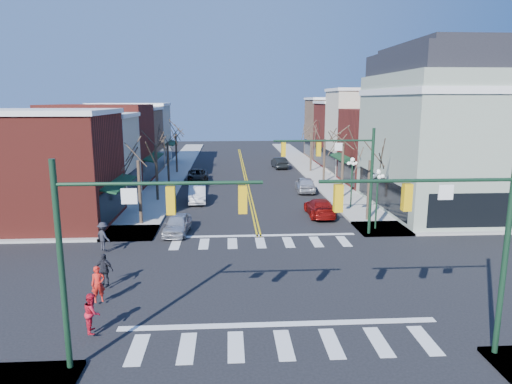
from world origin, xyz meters
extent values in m
plane|color=black|center=(0.00, 0.00, 0.00)|extent=(160.00, 160.00, 0.00)
cube|color=#9E9B93|center=(-8.75, 20.00, 0.07)|extent=(3.50, 70.00, 0.15)
cube|color=#9E9B93|center=(8.75, 20.00, 0.07)|extent=(3.50, 70.00, 0.15)
cube|color=maroon|center=(-15.50, 11.75, 4.00)|extent=(10.00, 8.50, 8.00)
cube|color=beige|center=(-15.50, 19.50, 3.75)|extent=(10.00, 7.00, 7.50)
cube|color=maroon|center=(-15.50, 27.50, 4.25)|extent=(10.00, 9.00, 8.50)
cube|color=#8C694D|center=(-15.50, 35.75, 3.90)|extent=(10.00, 7.50, 7.80)
cube|color=beige|center=(-15.50, 43.50, 4.10)|extent=(10.00, 8.00, 8.20)
cube|color=maroon|center=(15.50, 25.75, 4.00)|extent=(10.00, 8.50, 8.00)
cube|color=beige|center=(15.50, 33.50, 5.00)|extent=(10.00, 7.00, 10.00)
cube|color=maroon|center=(15.50, 41.00, 4.25)|extent=(10.00, 8.00, 8.50)
cube|color=#8C694D|center=(15.50, 49.00, 4.50)|extent=(10.00, 8.00, 9.00)
cube|color=gray|center=(16.50, 14.50, 5.50)|extent=(12.00, 14.00, 11.00)
cube|color=white|center=(16.50, 14.50, 9.60)|extent=(12.25, 14.25, 0.50)
cube|color=black|center=(16.50, 14.50, 11.90)|extent=(11.40, 13.40, 1.80)
cube|color=black|center=(16.50, 14.50, 13.00)|extent=(9.80, 11.80, 0.60)
cylinder|color=#14331E|center=(-7.40, -7.40, 3.60)|extent=(0.20, 0.20, 7.20)
cylinder|color=#14331E|center=(-4.15, -7.40, 6.40)|extent=(6.50, 0.12, 0.12)
cube|color=gold|center=(-3.83, -7.40, 5.85)|extent=(0.28, 0.28, 0.90)
cube|color=gold|center=(-1.55, -7.40, 5.85)|extent=(0.28, 0.28, 0.90)
cylinder|color=#14331E|center=(7.40, -7.40, 3.60)|extent=(0.20, 0.20, 7.20)
cylinder|color=#14331E|center=(4.15, -7.40, 6.40)|extent=(6.50, 0.12, 0.12)
cube|color=gold|center=(3.83, -7.40, 5.85)|extent=(0.28, 0.28, 0.90)
cube|color=gold|center=(1.55, -7.40, 5.85)|extent=(0.28, 0.28, 0.90)
cylinder|color=#14331E|center=(7.40, 7.40, 3.60)|extent=(0.20, 0.20, 7.20)
cylinder|color=#14331E|center=(4.15, 7.40, 6.40)|extent=(6.50, 0.12, 0.12)
cube|color=gold|center=(3.83, 7.40, 5.85)|extent=(0.28, 0.28, 0.90)
cube|color=gold|center=(1.55, 7.40, 5.85)|extent=(0.28, 0.28, 0.90)
cylinder|color=#14331E|center=(8.20, 8.50, 2.00)|extent=(0.12, 0.12, 4.00)
sphere|color=white|center=(8.20, 8.50, 4.15)|extent=(0.36, 0.36, 0.36)
cylinder|color=#14331E|center=(8.20, 15.00, 2.00)|extent=(0.12, 0.12, 4.00)
sphere|color=white|center=(8.20, 15.00, 4.15)|extent=(0.36, 0.36, 0.36)
cylinder|color=#382B21|center=(-8.40, 11.00, 2.38)|extent=(0.24, 0.24, 4.76)
cylinder|color=#382B21|center=(-8.40, 19.00, 2.52)|extent=(0.24, 0.24, 5.04)
cylinder|color=#382B21|center=(-8.40, 27.00, 2.27)|extent=(0.24, 0.24, 4.55)
cylinder|color=#382B21|center=(-8.40, 35.00, 2.45)|extent=(0.24, 0.24, 4.90)
cylinder|color=#382B21|center=(8.40, 11.00, 2.31)|extent=(0.24, 0.24, 4.62)
cylinder|color=#382B21|center=(8.40, 19.00, 2.59)|extent=(0.24, 0.24, 5.18)
cylinder|color=#382B21|center=(8.40, 27.00, 2.42)|extent=(0.24, 0.24, 4.83)
cylinder|color=#382B21|center=(8.40, 35.00, 2.48)|extent=(0.24, 0.24, 4.97)
imported|color=silver|center=(-5.51, 8.60, 0.67)|extent=(1.92, 4.05, 1.34)
imported|color=silver|center=(-4.80, 18.29, 0.71)|extent=(1.72, 4.36, 1.41)
imported|color=black|center=(-5.44, 29.13, 0.67)|extent=(2.53, 4.93, 1.33)
imported|color=maroon|center=(5.12, 12.79, 0.70)|extent=(1.98, 4.80, 1.39)
imported|color=silver|center=(5.58, 22.35, 0.76)|extent=(2.05, 4.57, 1.53)
imported|color=black|center=(4.80, 38.45, 0.73)|extent=(1.96, 4.53, 1.45)
imported|color=red|center=(-7.81, -2.30, 0.97)|extent=(0.71, 0.60, 1.64)
imported|color=red|center=(-7.31, -5.01, 0.93)|extent=(0.75, 0.88, 1.57)
imported|color=black|center=(-8.03, -0.49, 0.96)|extent=(1.02, 0.64, 1.61)
imported|color=black|center=(-9.47, 4.89, 1.02)|extent=(1.27, 1.22, 1.73)
camera|label=1|loc=(-1.99, -21.64, 8.98)|focal=32.00mm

